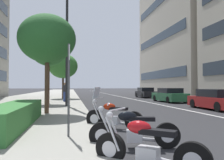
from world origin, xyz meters
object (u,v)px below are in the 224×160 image
at_px(street_tree_far_plaza, 47,39).
at_px(motorcycle_by_sign_pole, 113,116).
at_px(motorcycle_mid_row, 133,131).
at_px(motorcycle_under_tarp, 147,148).
at_px(street_tree_mid_sidewalk, 48,52).
at_px(parking_sign_by_curb, 69,80).
at_px(car_lead_in_lane, 146,93).
at_px(car_following_behind, 216,100).
at_px(pedestrian_on_plaza, 65,92).
at_px(car_mid_block_traffic, 169,95).
at_px(street_tree_near_plaza_corner, 63,66).
at_px(street_lamp_with_banners, 72,28).

bearing_deg(street_tree_far_plaza, motorcycle_by_sign_pole, -146.64).
distance_m(motorcycle_mid_row, motorcycle_by_sign_pole, 2.56).
xyz_separation_m(motorcycle_under_tarp, street_tree_mid_sidewalk, (14.86, 3.15, 3.85)).
height_order(parking_sign_by_curb, street_tree_far_plaza, street_tree_far_plaza).
relative_size(car_lead_in_lane, parking_sign_by_curb, 1.67).
xyz_separation_m(motorcycle_by_sign_pole, street_tree_mid_sidewalk, (10.78, 3.27, 3.82)).
height_order(car_following_behind, street_tree_mid_sidewalk, street_tree_mid_sidewalk).
height_order(parking_sign_by_curb, pedestrian_on_plaza, parking_sign_by_curb).
distance_m(car_mid_block_traffic, street_tree_near_plaza_corner, 12.38).
xyz_separation_m(motorcycle_by_sign_pole, street_tree_near_plaza_corner, (18.91, 2.41, 3.43)).
bearing_deg(pedestrian_on_plaza, car_lead_in_lane, 122.47).
relative_size(motorcycle_mid_row, car_following_behind, 0.50).
xyz_separation_m(street_tree_mid_sidewalk, street_tree_near_plaza_corner, (8.13, -0.86, -0.38)).
bearing_deg(car_following_behind, street_lamp_with_banners, 73.78).
distance_m(street_lamp_with_banners, street_tree_near_plaza_corner, 10.67).
xyz_separation_m(motorcycle_by_sign_pole, street_lamp_with_banners, (8.44, 1.43, 5.24)).
distance_m(car_following_behind, car_mid_block_traffic, 7.43).
distance_m(street_lamp_with_banners, pedestrian_on_plaza, 6.88).
bearing_deg(motorcycle_by_sign_pole, street_tree_mid_sidewalk, -40.41).
distance_m(street_tree_far_plaza, street_tree_near_plaza_corner, 14.82).
bearing_deg(car_following_behind, motorcycle_mid_row, 136.70).
relative_size(motorcycle_mid_row, street_tree_far_plaza, 0.43).
bearing_deg(car_lead_in_lane, pedestrian_on_plaza, 129.27).
height_order(motorcycle_under_tarp, street_lamp_with_banners, street_lamp_with_banners).
distance_m(motorcycle_mid_row, parking_sign_by_curb, 2.21).
relative_size(motorcycle_mid_row, street_tree_near_plaza_corner, 0.43).
distance_m(street_lamp_with_banners, street_tree_mid_sidewalk, 3.30).
distance_m(car_following_behind, street_tree_far_plaza, 11.22).
height_order(motorcycle_by_sign_pole, car_lead_in_lane, motorcycle_by_sign_pole).
distance_m(car_following_behind, street_tree_mid_sidewalk, 12.87).
bearing_deg(car_lead_in_lane, car_following_behind, 178.05).
relative_size(street_tree_mid_sidewalk, pedestrian_on_plaza, 3.04).
height_order(parking_sign_by_curb, street_tree_mid_sidewalk, street_tree_mid_sidewalk).
distance_m(motorcycle_mid_row, car_lead_in_lane, 26.03).
bearing_deg(motorcycle_mid_row, car_mid_block_traffic, -104.85).
height_order(street_tree_far_plaza, street_tree_near_plaza_corner, street_tree_near_plaza_corner).
bearing_deg(parking_sign_by_curb, car_following_behind, -52.63).
distance_m(car_lead_in_lane, street_tree_mid_sidewalk, 16.72).
relative_size(car_following_behind, street_tree_near_plaza_corner, 0.85).
bearing_deg(street_tree_mid_sidewalk, car_following_behind, -114.91).
bearing_deg(car_mid_block_traffic, street_tree_far_plaza, 127.35).
height_order(motorcycle_under_tarp, motorcycle_by_sign_pole, motorcycle_by_sign_pole).
xyz_separation_m(parking_sign_by_curb, street_tree_mid_sidewalk, (12.42, 1.75, 2.59)).
xyz_separation_m(motorcycle_by_sign_pole, car_lead_in_lane, (22.03, -8.55, 0.21)).
bearing_deg(parking_sign_by_curb, car_lead_in_lane, -23.06).
bearing_deg(street_tree_near_plaza_corner, motorcycle_mid_row, -173.47).
relative_size(motorcycle_by_sign_pole, parking_sign_by_curb, 0.74).
bearing_deg(car_mid_block_traffic, pedestrian_on_plaza, 84.88).
bearing_deg(street_tree_near_plaza_corner, motorcycle_under_tarp, -174.32).
xyz_separation_m(motorcycle_under_tarp, street_tree_far_plaza, (8.17, 2.57, 3.55)).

